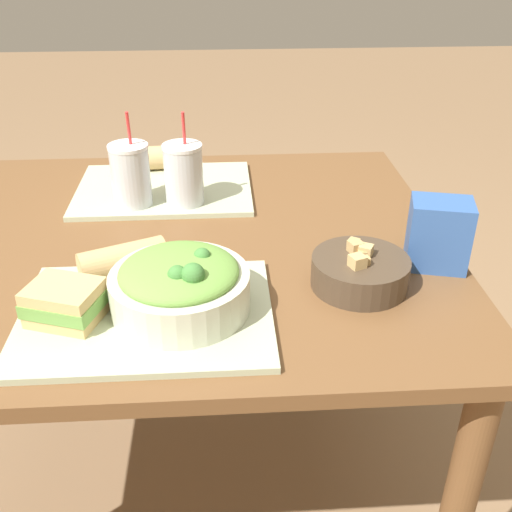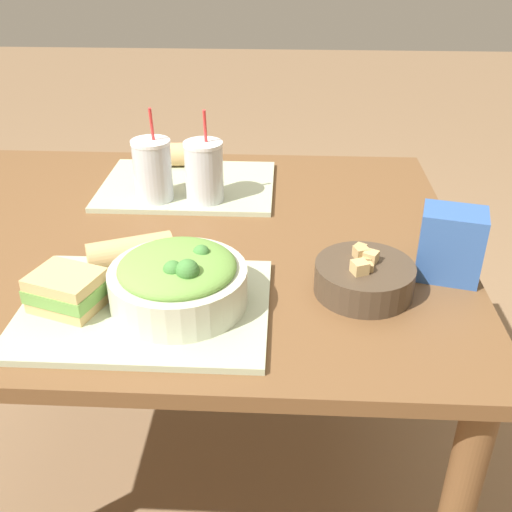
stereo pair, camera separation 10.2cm
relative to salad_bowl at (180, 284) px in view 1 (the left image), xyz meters
The scene contains 12 objects.
ground_plane 0.85m from the salad_bowl, 103.24° to the left, with size 12.00×12.00×0.00m, color #846647.
dining_table 0.33m from the salad_bowl, 103.24° to the left, with size 1.23×0.99×0.74m.
tray_near 0.08m from the salad_bowl, behind, with size 0.43×0.32×0.01m.
tray_far 0.54m from the salad_bowl, 97.53° to the left, with size 0.43×0.32×0.01m.
salad_bowl is the anchor object (origin of this frame).
soup_bowl 0.33m from the salad_bowl, 12.52° to the left, with size 0.18×0.18×0.08m.
sandwich_near 0.19m from the salad_bowl, behind, with size 0.14×0.13×0.06m.
baguette_near 0.16m from the salad_bowl, 132.77° to the left, with size 0.17×0.12×0.06m.
baguette_far 0.66m from the salad_bowl, 97.80° to the left, with size 0.12×0.07×0.06m.
drink_cup_dark 0.45m from the salad_bowl, 106.63° to the left, with size 0.09×0.09×0.22m.
drink_cup_red 0.44m from the salad_bowl, 91.36° to the left, with size 0.09×0.09×0.22m.
chip_bag 0.50m from the salad_bowl, 15.63° to the left, with size 0.13×0.11×0.14m.
Camera 1 is at (0.14, -1.13, 1.34)m, focal length 42.00 mm.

